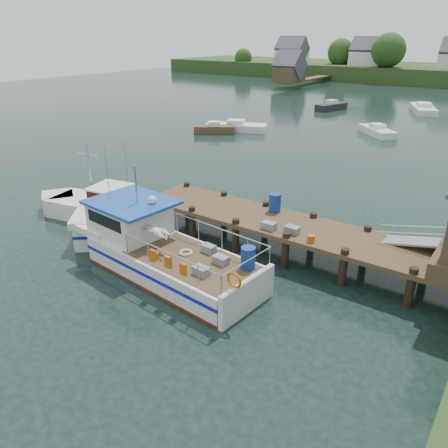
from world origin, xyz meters
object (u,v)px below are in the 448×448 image
Objects in this scene: work_boat at (100,207)px; moored_b at (377,131)px; lobster_boat at (152,247)px; moored_d at (423,109)px; moored_rowboat at (214,129)px; moored_e at (331,106)px; moored_a at (236,127)px; dock at (413,235)px.

work_boat is 1.65× the size of moored_b.
lobster_boat is 47.81m from moored_d.
moored_e reaches higher than moored_rowboat.
moored_a is (1.11, 2.20, -0.02)m from moored_rowboat.
lobster_boat is 28.11m from moored_a.
moored_a is 1.30× the size of moored_e.
moored_d is (13.75, 24.93, 0.00)m from moored_rowboat.
moored_b is at bearing 96.07° from lobster_boat.
moored_e is at bearing 138.93° from moored_b.
moored_b is at bearing -83.28° from moored_d.
work_boat is 1.06× the size of moored_d.
lobster_boat is 2.63× the size of moored_rowboat.
dock is at bearing -57.32° from moored_e.
dock is 42.80m from moored_e.
work_boat is 45.97m from moored_d.
dock reaches higher than moored_b.
dock reaches higher than moored_d.
work_boat reaches higher than moored_d.
dock is 2.32× the size of moored_d.
work_boat is 40.73m from moored_e.
moored_rowboat is 28.47m from moored_d.
moored_d reaches higher than moored_b.
lobster_boat is 6.36m from work_boat.
lobster_boat is at bearing -31.71° from work_boat.
lobster_boat is at bearing -153.77° from dock.
moored_d is at bearing 95.14° from lobster_boat.
moored_rowboat is at bearing -120.30° from moored_a.
work_boat is (-15.05, -2.26, -1.61)m from dock.
moored_b is at bearing 109.69° from dock.
moored_a is (-6.72, 22.86, -0.22)m from work_boat.
moored_d reaches higher than moored_a.
dock is 4.15× the size of moored_rowboat.
work_boat is at bearing -88.94° from moored_d.
dock is 15.30m from work_boat.
moored_d is 1.48× the size of moored_e.
dock is 2.64× the size of moored_a.
moored_e is (3.78, 19.86, 0.04)m from moored_rowboat.
moored_d is at bearing 101.89° from dock.
moored_b is at bearing 26.70° from moored_rowboat.
work_boat is at bearing -75.19° from moored_rowboat.
dock is at bearing -44.75° from moored_rowboat.
moored_a is at bearing -110.63° from moored_d.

